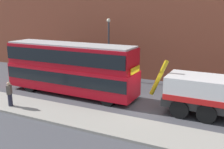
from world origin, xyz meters
name	(u,v)px	position (x,y,z in m)	size (l,w,h in m)	color
ground_plane	(151,105)	(0.00, 0.00, 0.00)	(120.00, 120.00, 0.00)	#424247
near_kerb	(128,128)	(0.00, -4.20, 0.07)	(60.00, 2.80, 0.15)	gray
double_decker_bus	(70,67)	(-6.59, -0.33, 2.23)	(11.08, 2.70, 4.06)	#B70C19
pedestrian_onlooker	(10,94)	(-8.51, -4.74, 0.99)	(0.41, 0.47, 1.71)	#232333
street_lamp	(109,44)	(-5.88, 5.06, 3.47)	(0.36, 0.36, 5.83)	#38383D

